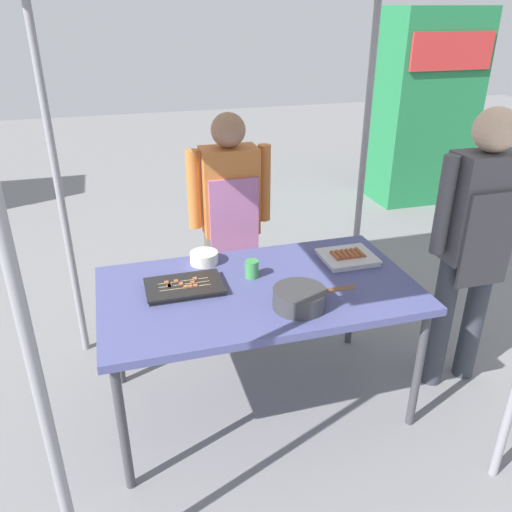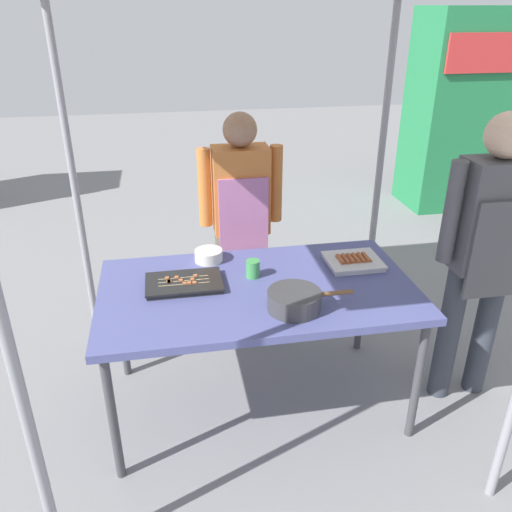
# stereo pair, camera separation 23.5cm
# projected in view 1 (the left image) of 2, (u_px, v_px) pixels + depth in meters

# --- Properties ---
(ground_plane) EXTENTS (18.00, 18.00, 0.00)m
(ground_plane) POSITION_uv_depth(u_px,v_px,m) (258.00, 401.00, 2.97)
(ground_plane) COLOR slate
(stall_table) EXTENTS (1.60, 0.90, 0.75)m
(stall_table) POSITION_uv_depth(u_px,v_px,m) (259.00, 296.00, 2.66)
(stall_table) COLOR #4C518C
(stall_table) RESTS_ON ground
(tray_grilled_sausages) EXTENTS (0.30, 0.26, 0.05)m
(tray_grilled_sausages) POSITION_uv_depth(u_px,v_px,m) (348.00, 257.00, 2.90)
(tray_grilled_sausages) COLOR silver
(tray_grilled_sausages) RESTS_ON stall_table
(tray_meat_skewers) EXTENTS (0.39, 0.25, 0.04)m
(tray_meat_skewers) POSITION_uv_depth(u_px,v_px,m) (184.00, 287.00, 2.60)
(tray_meat_skewers) COLOR black
(tray_meat_skewers) RESTS_ON stall_table
(cooking_wok) EXTENTS (0.41, 0.25, 0.09)m
(cooking_wok) POSITION_uv_depth(u_px,v_px,m) (300.00, 298.00, 2.44)
(cooking_wok) COLOR #38383A
(cooking_wok) RESTS_ON stall_table
(condiment_bowl) EXTENTS (0.16, 0.16, 0.06)m
(condiment_bowl) POSITION_uv_depth(u_px,v_px,m) (204.00, 258.00, 2.87)
(condiment_bowl) COLOR silver
(condiment_bowl) RESTS_ON stall_table
(drink_cup_near_edge) EXTENTS (0.07, 0.07, 0.09)m
(drink_cup_near_edge) POSITION_uv_depth(u_px,v_px,m) (252.00, 269.00, 2.71)
(drink_cup_near_edge) COLOR #3F994C
(drink_cup_near_edge) RESTS_ON stall_table
(vendor_woman) EXTENTS (0.52, 0.22, 1.49)m
(vendor_woman) POSITION_uv_depth(u_px,v_px,m) (230.00, 213.00, 3.22)
(vendor_woman) COLOR #595147
(vendor_woman) RESTS_ON ground
(customer_nearby) EXTENTS (0.52, 0.23, 1.61)m
(customer_nearby) POSITION_uv_depth(u_px,v_px,m) (475.00, 233.00, 2.74)
(customer_nearby) COLOR #333842
(customer_nearby) RESTS_ON ground
(neighbor_stall_left) EXTENTS (1.02, 0.73, 2.03)m
(neighbor_stall_left) POSITION_uv_depth(u_px,v_px,m) (424.00, 108.00, 5.69)
(neighbor_stall_left) COLOR #237F47
(neighbor_stall_left) RESTS_ON ground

